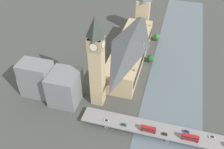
{
  "coord_description": "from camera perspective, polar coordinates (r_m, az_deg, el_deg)",
  "views": [
    {
      "loc": [
        -22.33,
        195.62,
        150.82
      ],
      "look_at": [
        21.87,
        39.87,
        19.08
      ],
      "focal_mm": 40.0,
      "sensor_mm": 36.0,
      "label": 1
    }
  ],
  "objects": [
    {
      "name": "parliament_hall",
      "position": [
        248.65,
        4.18,
        5.51
      ],
      "size": [
        27.88,
        107.25,
        27.28
      ],
      "color": "tan",
      "rests_on": "ground_plane"
    },
    {
      "name": "car_southbound_mid",
      "position": [
        186.96,
        11.94,
        -13.17
      ],
      "size": [
        3.82,
        1.9,
        1.49
      ],
      "color": "black",
      "rests_on": "road_bridge"
    },
    {
      "name": "car_northbound_lead",
      "position": [
        188.62,
        2.66,
        -11.41
      ],
      "size": [
        4.54,
        1.86,
        1.38
      ],
      "color": "#2D5638",
      "rests_on": "road_bridge"
    },
    {
      "name": "clock_tower",
      "position": [
        185.71,
        -3.52,
        3.04
      ],
      "size": [
        11.2,
        11.2,
        78.14
      ],
      "color": "tan",
      "rests_on": "ground_plane"
    },
    {
      "name": "tree_embankment_near",
      "position": [
        290.87,
        10.2,
        8.47
      ],
      "size": [
        7.14,
        7.14,
        8.93
      ],
      "color": "brown",
      "rests_on": "ground_plane"
    },
    {
      "name": "car_southbound_lead",
      "position": [
        190.85,
        -1.27,
        -10.55
      ],
      "size": [
        4.28,
        1.76,
        1.41
      ],
      "color": "silver",
      "rests_on": "road_bridge"
    },
    {
      "name": "city_block_east",
      "position": [
        217.91,
        -16.72,
        -1.02
      ],
      "size": [
        26.47,
        17.05,
        32.21
      ],
      "color": "slate",
      "rests_on": "ground_plane"
    },
    {
      "name": "ground_plane",
      "position": [
        248.02,
        7.4,
        1.3
      ],
      "size": [
        600.0,
        600.0,
        0.0
      ],
      "primitive_type": "plane",
      "color": "#424442"
    },
    {
      "name": "road_bridge",
      "position": [
        190.58,
        12.76,
        -12.79
      ],
      "size": [
        130.87,
        14.24,
        4.63
      ],
      "color": "slate",
      "rests_on": "ground_plane"
    },
    {
      "name": "river_water",
      "position": [
        247.06,
        14.41,
        0.11
      ],
      "size": [
        49.43,
        360.0,
        0.3
      ],
      "primitive_type": "cube",
      "color": "slate",
      "rests_on": "ground_plane"
    },
    {
      "name": "tree_embankment_mid",
      "position": [
        254.33,
        8.82,
        3.69
      ],
      "size": [
        7.0,
        7.0,
        8.74
      ],
      "color": "brown",
      "rests_on": "ground_plane"
    },
    {
      "name": "city_block_center",
      "position": [
        207.79,
        -10.69,
        -2.94
      ],
      "size": [
        23.6,
        25.05,
        27.69
      ],
      "color": "slate",
      "rests_on": "ground_plane"
    },
    {
      "name": "double_decker_bus_mid",
      "position": [
        185.47,
        8.33,
        -12.22
      ],
      "size": [
        11.04,
        2.57,
        4.61
      ],
      "color": "red",
      "rests_on": "road_bridge"
    },
    {
      "name": "car_northbound_mid",
      "position": [
        192.26,
        16.58,
        -12.37
      ],
      "size": [
        4.69,
        1.78,
        1.31
      ],
      "color": "navy",
      "rests_on": "road_bridge"
    },
    {
      "name": "double_decker_bus_lead",
      "position": [
        186.98,
        17.47,
        -13.57
      ],
      "size": [
        11.72,
        2.52,
        4.97
      ],
      "color": "red",
      "rests_on": "road_bridge"
    },
    {
      "name": "car_northbound_tail",
      "position": [
        194.9,
        21.9,
        -13.16
      ],
      "size": [
        4.46,
        1.75,
        1.27
      ],
      "color": "silver",
      "rests_on": "road_bridge"
    },
    {
      "name": "victoria_tower",
      "position": [
        299.94,
        7.04,
        13.63
      ],
      "size": [
        14.56,
        14.56,
        50.08
      ],
      "color": "tan",
      "rests_on": "ground_plane"
    },
    {
      "name": "city_block_west",
      "position": [
        222.38,
        -15.63,
        -2.1
      ],
      "size": [
        33.36,
        20.7,
        18.87
      ],
      "color": "#A39E93",
      "rests_on": "ground_plane"
    }
  ]
}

